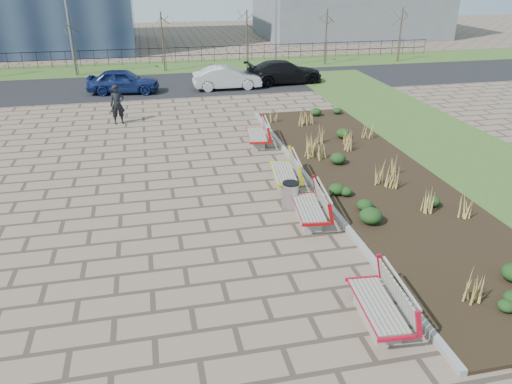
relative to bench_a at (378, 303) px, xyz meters
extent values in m
plane|color=#725E4E|center=(-3.00, 2.19, -0.50)|extent=(120.00, 120.00, 0.00)
cube|color=black|center=(3.25, 7.19, -0.45)|extent=(4.50, 18.00, 0.10)
cube|color=gray|center=(0.92, 7.19, -0.42)|extent=(0.16, 18.00, 0.15)
cube|color=#33511E|center=(8.00, 7.19, -0.48)|extent=(5.00, 38.00, 0.04)
cube|color=#33511E|center=(-3.00, 30.19, -0.48)|extent=(80.00, 5.00, 0.04)
cube|color=black|center=(-3.00, 24.19, -0.49)|extent=(80.00, 7.00, 0.02)
cylinder|color=#B2B2B7|center=(-0.28, 5.73, -0.08)|extent=(0.50, 0.50, 0.84)
imported|color=black|center=(-5.80, 16.25, 0.43)|extent=(0.73, 0.53, 1.85)
imported|color=#121F51|center=(-5.69, 22.55, 0.22)|extent=(4.31, 2.19, 1.41)
imported|color=#AFB1B7|center=(0.45, 22.29, 0.20)|extent=(4.13, 1.47, 1.36)
imported|color=black|center=(4.27, 23.08, 0.24)|extent=(5.08, 2.42, 1.43)
camera|label=1|loc=(-4.36, -7.83, 6.51)|focal=35.00mm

